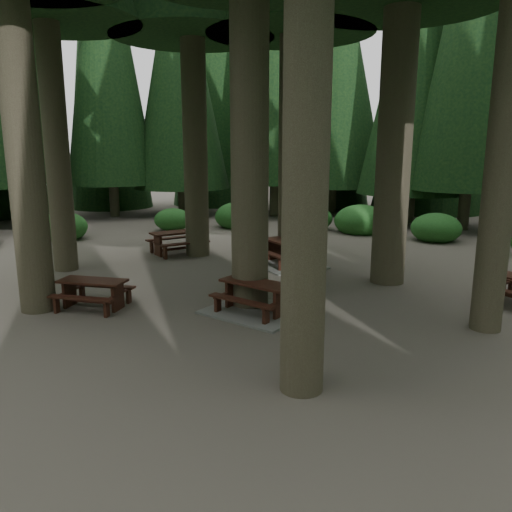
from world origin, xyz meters
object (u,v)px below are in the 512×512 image
Objects in this scene: picnic_table_b at (177,239)px; picnic_table_c at (285,257)px; picnic_table_a at (256,303)px; picnic_table_e at (93,289)px.

picnic_table_b reaches higher than picnic_table_c.
picnic_table_e is at bearing -148.47° from picnic_table_a.
picnic_table_e is at bearing -132.43° from picnic_table_b.
picnic_table_a is at bearing -39.77° from picnic_table_c.
picnic_table_b is at bearing -144.20° from picnic_table_c.
picnic_table_b reaches higher than picnic_table_a.
picnic_table_c reaches higher than picnic_table_e.
picnic_table_a is 3.76m from picnic_table_e.
picnic_table_c is (-2.17, 4.21, 0.02)m from picnic_table_a.
picnic_table_a is at bearing 7.72° from picnic_table_e.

